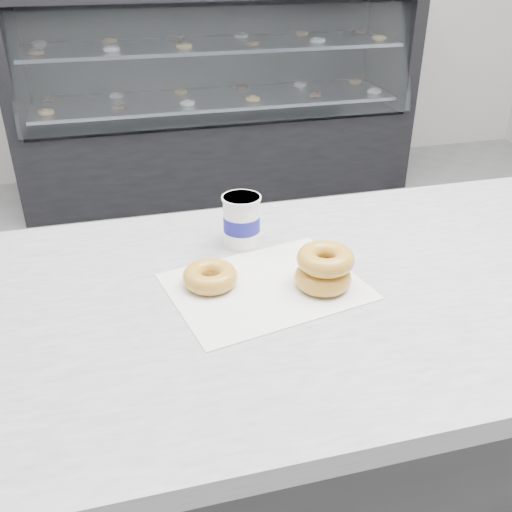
{
  "coord_description": "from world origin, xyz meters",
  "views": [
    {
      "loc": [
        -0.67,
        -1.43,
        1.46
      ],
      "look_at": [
        -0.44,
        -0.56,
        0.96
      ],
      "focal_mm": 40.0,
      "sensor_mm": 36.0,
      "label": 1
    }
  ],
  "objects_px": {
    "display_case": "(216,112)",
    "donut_single": "(210,277)",
    "donut_stack": "(324,268)",
    "counter": "(441,427)",
    "coffee_cup": "(242,220)"
  },
  "relations": [
    {
      "from": "donut_single",
      "to": "donut_stack",
      "type": "bearing_deg",
      "value": -15.42
    },
    {
      "from": "counter",
      "to": "donut_single",
      "type": "xyz_separation_m",
      "value": [
        -0.52,
        0.05,
        0.47
      ]
    },
    {
      "from": "counter",
      "to": "donut_single",
      "type": "relative_size",
      "value": 30.19
    },
    {
      "from": "donut_stack",
      "to": "donut_single",
      "type": "bearing_deg",
      "value": 164.58
    },
    {
      "from": "display_case",
      "to": "coffee_cup",
      "type": "relative_size",
      "value": 22.39
    },
    {
      "from": "display_case",
      "to": "donut_stack",
      "type": "relative_size",
      "value": 16.25
    },
    {
      "from": "display_case",
      "to": "donut_stack",
      "type": "bearing_deg",
      "value": -96.8
    },
    {
      "from": "counter",
      "to": "coffee_cup",
      "type": "relative_size",
      "value": 28.55
    },
    {
      "from": "display_case",
      "to": "donut_single",
      "type": "height_order",
      "value": "display_case"
    },
    {
      "from": "donut_single",
      "to": "coffee_cup",
      "type": "bearing_deg",
      "value": 56.89
    },
    {
      "from": "coffee_cup",
      "to": "display_case",
      "type": "bearing_deg",
      "value": 100.44
    },
    {
      "from": "donut_single",
      "to": "donut_stack",
      "type": "distance_m",
      "value": 0.21
    },
    {
      "from": "display_case",
      "to": "donut_stack",
      "type": "xyz_separation_m",
      "value": [
        -0.33,
        -2.73,
        0.45
      ]
    },
    {
      "from": "counter",
      "to": "donut_stack",
      "type": "height_order",
      "value": "donut_stack"
    },
    {
      "from": "counter",
      "to": "coffee_cup",
      "type": "distance_m",
      "value": 0.69
    }
  ]
}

